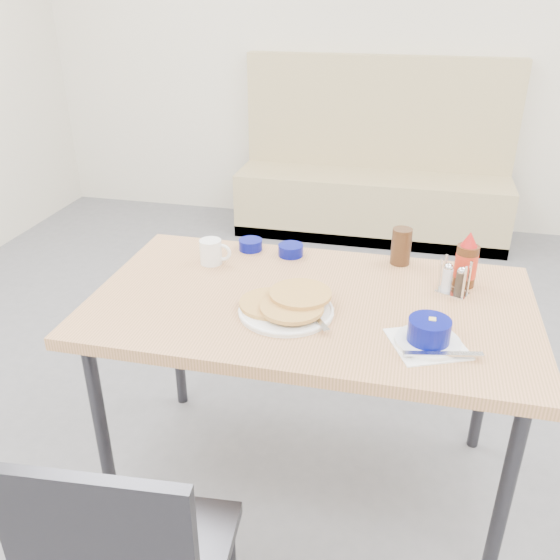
% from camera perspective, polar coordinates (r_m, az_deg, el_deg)
% --- Properties ---
extents(ground, '(6.00, 6.00, 0.00)m').
position_cam_1_polar(ground, '(2.19, 1.21, -22.86)').
color(ground, slate).
rests_on(ground, ground).
extents(wall_back, '(5.00, 0.06, 2.80)m').
position_cam_1_polar(wall_back, '(4.38, 10.17, 22.94)').
color(wall_back, beige).
rests_on(wall_back, ground).
extents(booth_bench, '(1.90, 0.56, 1.22)m').
position_cam_1_polar(booth_bench, '(4.38, 8.90, 9.00)').
color(booth_bench, tan).
rests_on(booth_bench, ground).
extents(dining_table, '(1.40, 0.80, 0.76)m').
position_cam_1_polar(dining_table, '(1.92, 2.95, -3.50)').
color(dining_table, tan).
rests_on(dining_table, ground).
extents(pancake_plate, '(0.30, 0.29, 0.05)m').
position_cam_1_polar(pancake_plate, '(1.81, 0.68, -2.51)').
color(pancake_plate, white).
rests_on(pancake_plate, dining_table).
extents(coffee_mug, '(0.12, 0.08, 0.09)m').
position_cam_1_polar(coffee_mug, '(2.13, -6.58, 2.74)').
color(coffee_mug, white).
rests_on(coffee_mug, dining_table).
extents(grits_setting, '(0.27, 0.25, 0.08)m').
position_cam_1_polar(grits_setting, '(1.70, 14.13, -5.08)').
color(grits_setting, white).
rests_on(grits_setting, dining_table).
extents(creamer_bowl, '(0.09, 0.09, 0.04)m').
position_cam_1_polar(creamer_bowl, '(2.24, -2.85, 3.41)').
color(creamer_bowl, '#040A6C').
rests_on(creamer_bowl, dining_table).
extents(butter_bowl, '(0.09, 0.09, 0.04)m').
position_cam_1_polar(butter_bowl, '(2.19, 1.04, 2.88)').
color(butter_bowl, '#040A6C').
rests_on(butter_bowl, dining_table).
extents(amber_tumbler, '(0.07, 0.07, 0.13)m').
position_cam_1_polar(amber_tumbler, '(2.15, 11.58, 3.20)').
color(amber_tumbler, '#3C2413').
rests_on(amber_tumbler, dining_table).
extents(condiment_caddy, '(0.11, 0.09, 0.12)m').
position_cam_1_polar(condiment_caddy, '(1.99, 16.36, -0.15)').
color(condiment_caddy, silver).
rests_on(condiment_caddy, dining_table).
extents(syrup_bottle, '(0.07, 0.07, 0.19)m').
position_cam_1_polar(syrup_bottle, '(2.04, 17.48, 1.61)').
color(syrup_bottle, '#47230F').
rests_on(syrup_bottle, dining_table).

